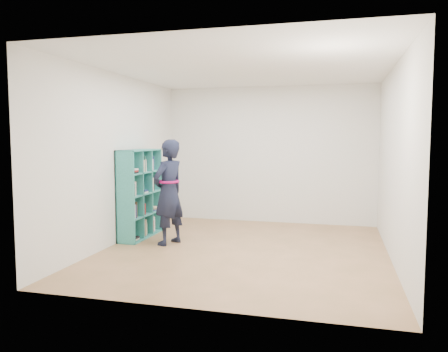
# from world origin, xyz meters

# --- Properties ---
(floor) EXTENTS (4.50, 4.50, 0.00)m
(floor) POSITION_xyz_m (0.00, 0.00, 0.00)
(floor) COLOR olive
(floor) RESTS_ON ground
(ceiling) EXTENTS (4.50, 4.50, 0.00)m
(ceiling) POSITION_xyz_m (0.00, 0.00, 2.60)
(ceiling) COLOR white
(ceiling) RESTS_ON wall_back
(wall_left) EXTENTS (0.02, 4.50, 2.60)m
(wall_left) POSITION_xyz_m (-2.00, 0.00, 1.30)
(wall_left) COLOR silver
(wall_left) RESTS_ON floor
(wall_right) EXTENTS (0.02, 4.50, 2.60)m
(wall_right) POSITION_xyz_m (2.00, 0.00, 1.30)
(wall_right) COLOR silver
(wall_right) RESTS_ON floor
(wall_back) EXTENTS (4.00, 0.02, 2.60)m
(wall_back) POSITION_xyz_m (0.00, 2.25, 1.30)
(wall_back) COLOR silver
(wall_back) RESTS_ON floor
(wall_front) EXTENTS (4.00, 0.02, 2.60)m
(wall_front) POSITION_xyz_m (0.00, -2.25, 1.30)
(wall_front) COLOR silver
(wall_front) RESTS_ON floor
(bookshelf) EXTENTS (0.31, 1.08, 1.44)m
(bookshelf) POSITION_xyz_m (-1.86, 0.41, 0.71)
(bookshelf) COLOR #287D70
(bookshelf) RESTS_ON floor
(person) EXTENTS (0.57, 0.68, 1.60)m
(person) POSITION_xyz_m (-1.20, 0.09, 0.80)
(person) COLOR black
(person) RESTS_ON floor
(smartphone) EXTENTS (0.05, 0.11, 0.14)m
(smartphone) POSITION_xyz_m (-1.30, 0.22, 0.91)
(smartphone) COLOR silver
(smartphone) RESTS_ON person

